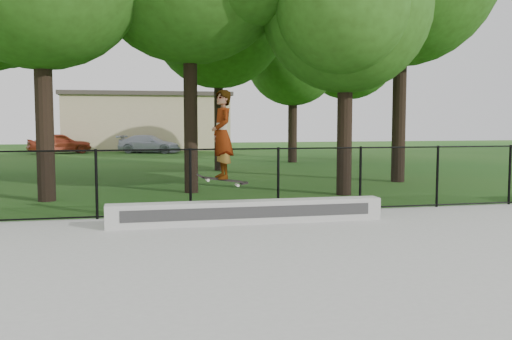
# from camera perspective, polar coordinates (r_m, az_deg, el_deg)

# --- Properties ---
(ground) EXTENTS (100.00, 100.00, 0.00)m
(ground) POSITION_cam_1_polar(r_m,az_deg,el_deg) (7.68, 13.71, -11.50)
(ground) COLOR #1C5518
(ground) RESTS_ON ground
(concrete_slab) EXTENTS (14.00, 12.00, 0.06)m
(concrete_slab) POSITION_cam_1_polar(r_m,az_deg,el_deg) (7.67, 13.72, -11.28)
(concrete_slab) COLOR #9E9D98
(concrete_slab) RESTS_ON ground
(grind_ledge) EXTENTS (5.67, 0.40, 0.47)m
(grind_ledge) POSITION_cam_1_polar(r_m,az_deg,el_deg) (11.68, -0.83, -4.23)
(grind_ledge) COLOR #B0B0AB
(grind_ledge) RESTS_ON concrete_slab
(car_a) EXTENTS (4.32, 2.70, 1.38)m
(car_a) POSITION_cam_1_polar(r_m,az_deg,el_deg) (39.98, -19.06, 2.55)
(car_a) COLOR maroon
(car_a) RESTS_ON ground
(car_b) EXTENTS (3.06, 2.00, 1.04)m
(car_b) POSITION_cam_1_polar(r_m,az_deg,el_deg) (39.80, -10.52, 2.49)
(car_b) COLOR black
(car_b) RESTS_ON ground
(car_c) EXTENTS (4.20, 2.99, 1.21)m
(car_c) POSITION_cam_1_polar(r_m,az_deg,el_deg) (39.12, -10.62, 2.57)
(car_c) COLOR #A3A8B9
(car_c) RESTS_ON ground
(skater_airborne) EXTENTS (0.84, 0.69, 1.92)m
(skater_airborne) POSITION_cam_1_polar(r_m,az_deg,el_deg) (11.36, -3.41, 3.42)
(skater_airborne) COLOR black
(skater_airborne) RESTS_ON ground
(chainlink_fence) EXTENTS (16.06, 0.06, 1.50)m
(chainlink_fence) POSITION_cam_1_polar(r_m,az_deg,el_deg) (12.99, 2.24, -1.01)
(chainlink_fence) COLOR black
(chainlink_fence) RESTS_ON concrete_slab
(tree_row) EXTENTS (22.87, 19.30, 10.72)m
(tree_row) POSITION_cam_1_polar(r_m,az_deg,el_deg) (21.73, -2.51, 16.62)
(tree_row) COLOR black
(tree_row) RESTS_ON ground
(distant_building) EXTENTS (12.40, 6.40, 4.30)m
(distant_building) POSITION_cam_1_polar(r_m,az_deg,el_deg) (44.62, -10.88, 4.85)
(distant_building) COLOR tan
(distant_building) RESTS_ON ground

